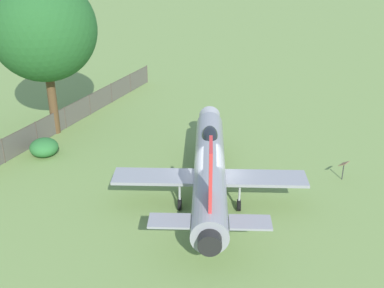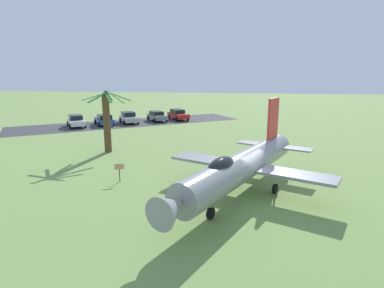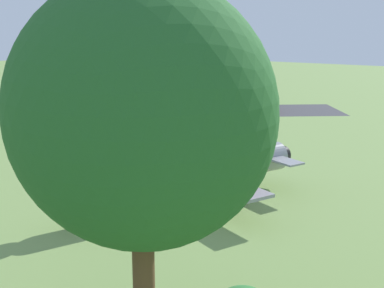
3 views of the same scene
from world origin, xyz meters
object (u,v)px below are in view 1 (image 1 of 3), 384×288
object	(u,v)px
shrub_near_fence	(44,147)
info_plaque	(344,166)
display_jet	(210,164)
shade_tree	(44,30)

from	to	relation	value
shrub_near_fence	info_plaque	bearing A→B (deg)	148.06
display_jet	shade_tree	world-z (taller)	shade_tree
display_jet	shrub_near_fence	world-z (taller)	display_jet
display_jet	info_plaque	size ratio (longest dim) A/B	11.94
display_jet	shrub_near_fence	size ratio (longest dim) A/B	7.33
display_jet	shade_tree	xyz separation A→B (m)	(6.58, -11.86, 5.42)
shade_tree	display_jet	bearing A→B (deg)	118.99
display_jet	info_plaque	distance (m)	7.95
display_jet	shrub_near_fence	distance (m)	11.45
shade_tree	shrub_near_fence	world-z (taller)	shade_tree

